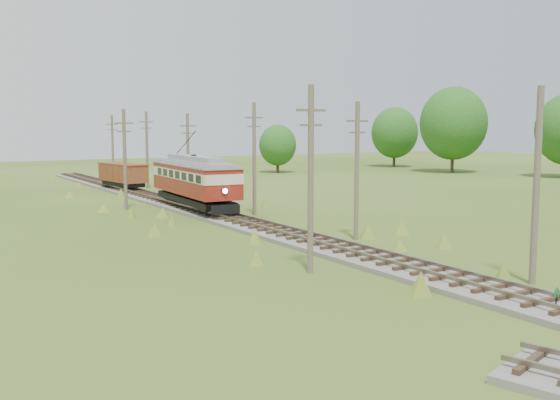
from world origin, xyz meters
TOP-DOWN VIEW (x-y plane):
  - railbed_main at (0.00, 34.00)m, footprint 3.60×96.00m
  - switch_marker at (-0.20, 1.50)m, footprint 0.45×0.06m
  - streetcar at (-0.00, 35.64)m, footprint 4.01×13.70m
  - gondola at (-0.00, 55.41)m, footprint 3.53×7.96m
  - gravel_pile at (4.77, 49.52)m, footprint 3.54×3.76m
  - utility_pole_r_1 at (3.10, 5.00)m, footprint 0.30×0.30m
  - utility_pole_r_2 at (3.30, 18.00)m, footprint 1.60×0.30m
  - utility_pole_r_3 at (3.20, 31.00)m, footprint 1.60×0.30m
  - utility_pole_r_4 at (3.00, 44.00)m, footprint 1.60×0.30m
  - utility_pole_r_5 at (3.40, 57.00)m, footprint 1.60×0.30m
  - utility_pole_r_6 at (3.20, 70.00)m, footprint 1.60×0.30m
  - utility_pole_l_a at (-4.20, 12.00)m, footprint 1.60×0.30m
  - utility_pole_l_b at (-4.50, 40.00)m, footprint 1.60×0.30m
  - tree_right_4 at (54.00, 58.00)m, footprint 10.50×10.50m
  - tree_right_5 at (56.00, 74.00)m, footprint 8.40×8.40m
  - tree_mid_b at (30.00, 72.00)m, footprint 5.88×5.88m

SIDE VIEW (x-z plane):
  - railbed_main at x=0.00m, z-range -0.09..0.48m
  - gravel_pile at x=4.77m, z-range -0.04..1.25m
  - switch_marker at x=-0.20m, z-range 0.09..1.17m
  - gondola at x=0.00m, z-range 0.66..3.22m
  - streetcar at x=0.00m, z-range -0.27..5.94m
  - utility_pole_r_4 at x=3.00m, z-range 0.12..8.52m
  - tree_mid_b at x=30.00m, z-range 0.54..8.12m
  - utility_pole_r_1 at x=3.10m, z-range 0.00..8.80m
  - utility_pole_r_2 at x=3.30m, z-range 0.12..8.72m
  - utility_pole_l_b at x=-4.50m, z-range 0.12..8.72m
  - utility_pole_r_6 at x=3.20m, z-range 0.12..8.82m
  - utility_pole_r_5 at x=3.40m, z-range 0.13..9.03m
  - utility_pole_r_3 at x=3.20m, z-range 0.13..9.13m
  - utility_pole_l_a at x=-4.20m, z-range 0.13..9.13m
  - tree_right_5 at x=56.00m, z-range 0.78..11.60m
  - tree_right_4 at x=54.00m, z-range 0.98..14.51m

